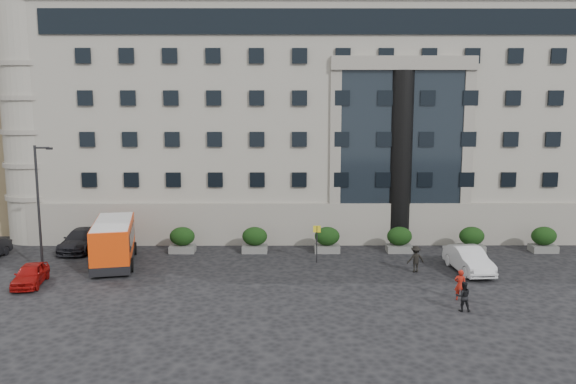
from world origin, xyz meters
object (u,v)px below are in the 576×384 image
at_px(pedestrian_a, 460,285).
at_px(pedestrian_c, 416,259).
at_px(hedge_a, 182,240).
at_px(minibus, 114,241).
at_px(street_lamp, 39,204).
at_px(parked_car_c, 81,240).
at_px(hedge_c, 327,239).
at_px(parked_car_d, 49,220).
at_px(hedge_b, 255,240).
at_px(hedge_d, 399,239).
at_px(red_truck, 50,207).
at_px(pedestrian_b, 463,296).
at_px(hedge_f, 544,239).
at_px(bus_stop_sign, 317,237).
at_px(parked_car_a, 30,275).
at_px(white_taxi, 469,260).
at_px(hedge_e, 472,239).

relative_size(pedestrian_a, pedestrian_c, 1.00).
xyz_separation_m(hedge_a, minibus, (-3.96, -3.08, 0.67)).
bearing_deg(street_lamp, parked_car_c, 85.42).
xyz_separation_m(minibus, parked_car_c, (-3.54, 3.77, -0.84)).
xyz_separation_m(hedge_c, pedestrian_a, (6.40, -10.30, -0.08)).
distance_m(parked_car_c, pedestrian_c, 23.81).
bearing_deg(parked_car_d, pedestrian_c, -33.82).
height_order(parked_car_d, pedestrian_c, pedestrian_c).
xyz_separation_m(street_lamp, pedestrian_a, (24.74, -5.50, -3.52)).
bearing_deg(hedge_b, hedge_d, 0.00).
bearing_deg(pedestrian_a, red_truck, -13.71).
bearing_deg(hedge_c, hedge_b, 180.00).
distance_m(hedge_c, pedestrian_b, 13.38).
height_order(hedge_f, pedestrian_b, hedge_f).
relative_size(hedge_c, minibus, 0.25).
height_order(hedge_f, bus_stop_sign, bus_stop_sign).
xyz_separation_m(street_lamp, parked_car_a, (0.44, -2.78, -3.74)).
relative_size(parked_car_a, parked_car_c, 0.71).
distance_m(hedge_f, pedestrian_b, 15.28).
bearing_deg(minibus, white_taxi, -16.97).
distance_m(street_lamp, white_taxi, 27.14).
height_order(hedge_d, pedestrian_c, hedge_d).
distance_m(hedge_b, parked_car_d, 19.96).
height_order(hedge_b, hedge_e, same).
relative_size(white_taxi, pedestrian_a, 2.84).
height_order(hedge_d, minibus, minibus).
distance_m(hedge_f, street_lamp, 34.45).
height_order(street_lamp, white_taxi, street_lamp).
bearing_deg(white_taxi, red_truck, 150.44).
bearing_deg(hedge_a, pedestrian_c, -17.84).
height_order(hedge_e, pedestrian_a, hedge_e).
xyz_separation_m(hedge_e, red_truck, (-34.30, 9.84, 0.69)).
relative_size(hedge_d, pedestrian_c, 1.08).
bearing_deg(street_lamp, pedestrian_c, -0.54).
relative_size(red_truck, parked_car_c, 1.12).
distance_m(minibus, pedestrian_b, 22.26).
xyz_separation_m(hedge_a, street_lamp, (-7.94, -4.80, 3.44)).
bearing_deg(pedestrian_c, parked_car_a, -3.41).
xyz_separation_m(hedge_f, street_lamp, (-33.94, -4.80, 3.44)).
bearing_deg(pedestrian_a, pedestrian_c, -57.40).
bearing_deg(white_taxi, parked_car_c, 162.88).
bearing_deg(pedestrian_a, hedge_d, -63.46).
xyz_separation_m(bus_stop_sign, pedestrian_a, (7.30, -7.50, -0.88)).
relative_size(pedestrian_b, pedestrian_c, 0.91).
relative_size(hedge_b, minibus, 0.25).
height_order(hedge_e, pedestrian_b, hedge_e).
bearing_deg(hedge_d, parked_car_d, 164.00).
height_order(hedge_f, minibus, minibus).
bearing_deg(hedge_b, white_taxi, -19.93).
height_order(hedge_a, street_lamp, street_lamp).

